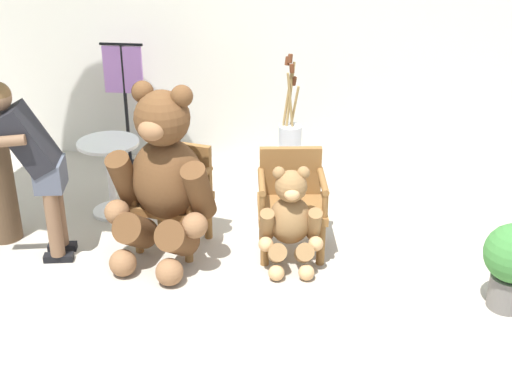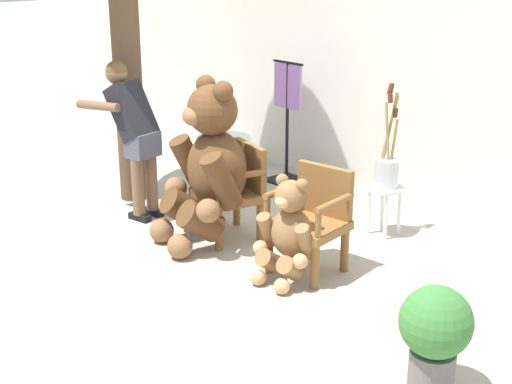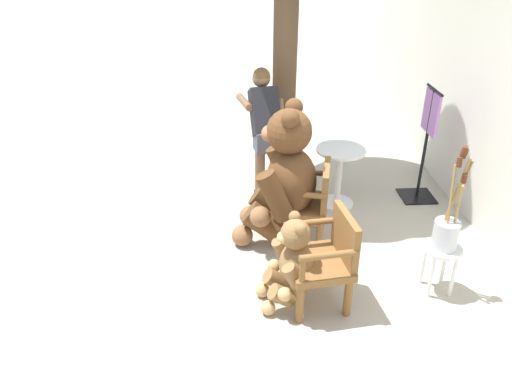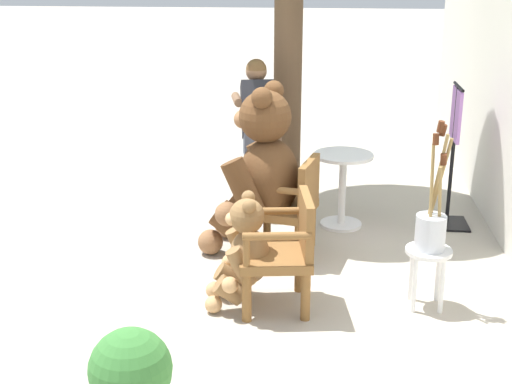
{
  "view_description": "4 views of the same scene",
  "coord_description": "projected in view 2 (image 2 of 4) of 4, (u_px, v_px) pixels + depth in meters",
  "views": [
    {
      "loc": [
        0.81,
        -4.9,
        3.09
      ],
      "look_at": [
        0.25,
        0.02,
        0.71
      ],
      "focal_mm": 50.0,
      "sensor_mm": 36.0,
      "label": 1
    },
    {
      "loc": [
        4.21,
        -3.52,
        2.55
      ],
      "look_at": [
        -0.05,
        0.3,
        0.57
      ],
      "focal_mm": 50.0,
      "sensor_mm": 36.0,
      "label": 2
    },
    {
      "loc": [
        3.94,
        -0.35,
        2.96
      ],
      "look_at": [
        -0.25,
        -0.12,
        0.7
      ],
      "focal_mm": 35.0,
      "sensor_mm": 36.0,
      "label": 3
    },
    {
      "loc": [
        5.29,
        0.69,
        2.51
      ],
      "look_at": [
        0.17,
        0.2,
        0.78
      ],
      "focal_mm": 50.0,
      "sensor_mm": 36.0,
      "label": 4
    }
  ],
  "objects": [
    {
      "name": "wooden_chair_right",
      "position": [
        312.0,
        217.0,
        5.79
      ],
      "size": [
        0.63,
        0.59,
        0.86
      ],
      "color": "brown",
      "rests_on": "ground"
    },
    {
      "name": "back_wall",
      "position": [
        416.0,
        68.0,
        7.07
      ],
      "size": [
        10.0,
        0.16,
        2.8
      ],
      "primitive_type": "cube",
      "color": "silver",
      "rests_on": "ground"
    },
    {
      "name": "potted_plant",
      "position": [
        435.0,
        332.0,
        4.2
      ],
      "size": [
        0.44,
        0.44,
        0.68
      ],
      "color": "slate",
      "rests_on": "ground"
    },
    {
      "name": "round_side_table",
      "position": [
        224.0,
        163.0,
        7.28
      ],
      "size": [
        0.56,
        0.56,
        0.72
      ],
      "color": "white",
      "rests_on": "ground"
    },
    {
      "name": "wooden_chair_left",
      "position": [
        234.0,
        188.0,
        6.48
      ],
      "size": [
        0.66,
        0.63,
        0.86
      ],
      "color": "brown",
      "rests_on": "ground"
    },
    {
      "name": "ground_plane",
      "position": [
        233.0,
        265.0,
        6.02
      ],
      "size": [
        60.0,
        60.0,
        0.0
      ],
      "primitive_type": "plane",
      "color": "#B2A899"
    },
    {
      "name": "brush_bucket",
      "position": [
        387.0,
        167.0,
        6.46
      ],
      "size": [
        0.22,
        0.22,
        0.96
      ],
      "color": "silver",
      "rests_on": "white_stool"
    },
    {
      "name": "teddy_bear_small",
      "position": [
        288.0,
        231.0,
        5.61
      ],
      "size": [
        0.53,
        0.52,
        0.87
      ],
      "color": "olive",
      "rests_on": "ground"
    },
    {
      "name": "clothing_display_stand",
      "position": [
        287.0,
        119.0,
        7.93
      ],
      "size": [
        0.44,
        0.4,
        1.36
      ],
      "color": "black",
      "rests_on": "ground"
    },
    {
      "name": "teddy_bear_large",
      "position": [
        209.0,
        165.0,
        6.25
      ],
      "size": [
        0.93,
        0.93,
        1.49
      ],
      "color": "brown",
      "rests_on": "ground"
    },
    {
      "name": "person_visitor",
      "position": [
        133.0,
        127.0,
        6.84
      ],
      "size": [
        0.77,
        0.57,
        1.52
      ],
      "color": "black",
      "rests_on": "ground"
    },
    {
      "name": "white_stool",
      "position": [
        385.0,
        198.0,
        6.56
      ],
      "size": [
        0.34,
        0.34,
        0.46
      ],
      "color": "white",
      "rests_on": "ground"
    }
  ]
}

